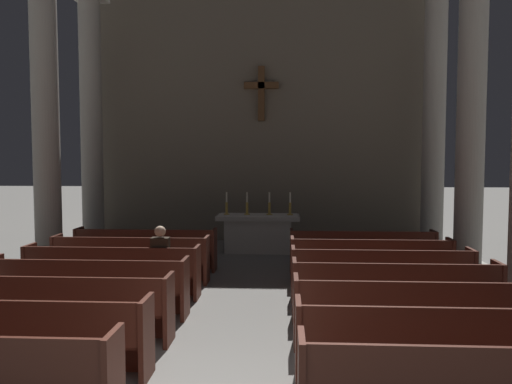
{
  "coord_description": "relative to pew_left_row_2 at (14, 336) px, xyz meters",
  "views": [
    {
      "loc": [
        0.7,
        -4.48,
        2.53
      ],
      "look_at": [
        0.0,
        7.98,
        1.69
      ],
      "focal_mm": 35.67,
      "sensor_mm": 36.0,
      "label": 1
    }
  ],
  "objects": [
    {
      "name": "candlestick_inner_right",
      "position": [
        2.71,
        7.94,
        0.72
      ],
      "size": [
        0.16,
        0.16,
        0.6
      ],
      "color": "#B79338",
      "rests_on": "altar"
    },
    {
      "name": "pew_right_row_6",
      "position": [
        4.82,
        4.47,
        0.0
      ],
      "size": [
        3.16,
        0.5,
        0.95
      ],
      "color": "#4C2319",
      "rests_on": "ground"
    },
    {
      "name": "apse_with_cross",
      "position": [
        2.41,
        9.96,
        3.56
      ],
      "size": [
        10.47,
        0.44,
        8.07
      ],
      "color": "#706656",
      "rests_on": "ground"
    },
    {
      "name": "pew_right_row_7",
      "position": [
        4.82,
        5.59,
        0.0
      ],
      "size": [
        3.16,
        0.5,
        0.95
      ],
      "color": "#4C2319",
      "rests_on": "ground"
    },
    {
      "name": "pew_left_row_3",
      "position": [
        0.0,
        1.12,
        0.0
      ],
      "size": [
        3.16,
        0.5,
        0.95
      ],
      "color": "#4C2319",
      "rests_on": "ground"
    },
    {
      "name": "pew_right_row_2",
      "position": [
        4.82,
        0.0,
        0.0
      ],
      "size": [
        3.16,
        0.5,
        0.95
      ],
      "color": "#4C2319",
      "rests_on": "ground"
    },
    {
      "name": "pew_right_row_3",
      "position": [
        4.82,
        1.12,
        0.0
      ],
      "size": [
        3.16,
        0.5,
        0.95
      ],
      "color": "#4C2319",
      "rests_on": "ground"
    },
    {
      "name": "candlestick_outer_right",
      "position": [
        3.26,
        7.94,
        0.72
      ],
      "size": [
        0.16,
        0.16,
        0.6
      ],
      "color": "#B79338",
      "rests_on": "altar"
    },
    {
      "name": "pew_right_row_5",
      "position": [
        4.82,
        3.35,
        0.0
      ],
      "size": [
        3.16,
        0.5,
        0.95
      ],
      "color": "#4C2319",
      "rests_on": "ground"
    },
    {
      "name": "lone_worshipper",
      "position": [
        0.9,
        3.39,
        0.22
      ],
      "size": [
        0.32,
        0.43,
        1.32
      ],
      "color": "#26262B",
      "rests_on": "ground"
    },
    {
      "name": "pew_left_row_6",
      "position": [
        0.0,
        4.47,
        0.0
      ],
      "size": [
        3.16,
        0.5,
        0.95
      ],
      "color": "#4C2319",
      "rests_on": "ground"
    },
    {
      "name": "pew_left_row_5",
      "position": [
        0.0,
        3.35,
        0.0
      ],
      "size": [
        3.16,
        0.5,
        0.95
      ],
      "color": "#4C2319",
      "rests_on": "ground"
    },
    {
      "name": "pew_left_row_2",
      "position": [
        0.0,
        0.0,
        0.0
      ],
      "size": [
        3.16,
        0.5,
        0.95
      ],
      "color": "#4C2319",
      "rests_on": "ground"
    },
    {
      "name": "column_right_third",
      "position": [
        7.16,
        5.82,
        2.98
      ],
      "size": [
        0.9,
        0.9,
        7.09
      ],
      "color": "#ADA89E",
      "rests_on": "ground"
    },
    {
      "name": "candlestick_outer_left",
      "position": [
        1.56,
        7.94,
        0.72
      ],
      "size": [
        0.16,
        0.16,
        0.6
      ],
      "color": "#B79338",
      "rests_on": "altar"
    },
    {
      "name": "column_right_fourth",
      "position": [
        7.16,
        8.58,
        2.98
      ],
      "size": [
        0.9,
        0.9,
        7.09
      ],
      "color": "#ADA89E",
      "rests_on": "ground"
    },
    {
      "name": "altar",
      "position": [
        2.41,
        7.94,
        0.06
      ],
      "size": [
        2.2,
        0.9,
        1.01
      ],
      "color": "#BCB7AD",
      "rests_on": "ground"
    },
    {
      "name": "candlestick_inner_left",
      "position": [
        2.11,
        7.94,
        0.72
      ],
      "size": [
        0.16,
        0.16,
        0.6
      ],
      "color": "#B79338",
      "rests_on": "altar"
    },
    {
      "name": "pew_left_row_4",
      "position": [
        0.0,
        2.24,
        0.0
      ],
      "size": [
        3.16,
        0.5,
        0.95
      ],
      "color": "#4C2319",
      "rests_on": "ground"
    },
    {
      "name": "column_left_third",
      "position": [
        -2.34,
        5.82,
        2.98
      ],
      "size": [
        0.9,
        0.9,
        7.09
      ],
      "color": "#ADA89E",
      "rests_on": "ground"
    },
    {
      "name": "pew_right_row_4",
      "position": [
        4.82,
        2.24,
        0.0
      ],
      "size": [
        3.16,
        0.5,
        0.95
      ],
      "color": "#4C2319",
      "rests_on": "ground"
    },
    {
      "name": "column_left_fourth",
      "position": [
        -2.34,
        8.58,
        2.98
      ],
      "size": [
        0.9,
        0.9,
        7.09
      ],
      "color": "#ADA89E",
      "rests_on": "ground"
    },
    {
      "name": "pew_left_row_7",
      "position": [
        0.0,
        5.59,
        0.0
      ],
      "size": [
        3.16,
        0.5,
        0.95
      ],
      "color": "#4C2319",
      "rests_on": "ground"
    }
  ]
}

